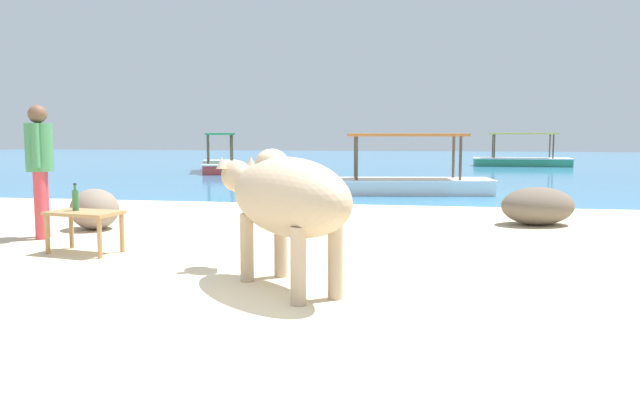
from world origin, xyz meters
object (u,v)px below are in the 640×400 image
(cow, at_px, (285,197))
(person_standing, at_px, (40,161))
(boat_green, at_px, (522,159))
(boat_white, at_px, (406,181))
(low_bench_table, at_px, (84,218))
(bottle, at_px, (75,200))
(boat_red, at_px, (220,163))

(cow, distance_m, person_standing, 4.00)
(cow, height_order, boat_green, boat_green)
(person_standing, distance_m, boat_white, 7.90)
(low_bench_table, height_order, bottle, bottle)
(boat_red, xyz_separation_m, boat_white, (6.39, -6.60, 0.00))
(bottle, relative_size, person_standing, 0.18)
(low_bench_table, relative_size, person_standing, 0.51)
(bottle, xyz_separation_m, boat_white, (3.29, 7.41, -0.32))
(low_bench_table, bearing_deg, boat_red, 113.33)
(boat_green, height_order, boat_white, same)
(boat_green, bearing_deg, bottle, -109.96)
(bottle, height_order, boat_white, boat_white)
(bottle, xyz_separation_m, person_standing, (-0.91, 0.77, 0.38))
(low_bench_table, height_order, boat_red, boat_red)
(person_standing, xyz_separation_m, boat_red, (-2.19, 13.24, -0.70))
(boat_red, relative_size, boat_white, 1.01)
(person_standing, distance_m, boat_green, 20.24)
(low_bench_table, xyz_separation_m, boat_red, (-3.22, 14.05, -0.13))
(bottle, distance_m, boat_red, 14.35)
(bottle, height_order, boat_green, boat_green)
(bottle, height_order, boat_red, boat_red)
(low_bench_table, xyz_separation_m, person_standing, (-1.03, 0.81, 0.57))
(cow, relative_size, person_standing, 1.11)
(cow, bearing_deg, boat_green, -54.79)
(low_bench_table, relative_size, boat_white, 0.22)
(boat_red, bearing_deg, boat_white, -154.88)
(boat_green, bearing_deg, low_bench_table, -109.61)
(boat_green, distance_m, boat_white, 12.50)
(cow, xyz_separation_m, boat_red, (-5.68, 15.19, -0.51))
(cow, distance_m, boat_white, 8.63)
(boat_green, bearing_deg, person_standing, -113.15)
(boat_red, height_order, boat_white, same)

